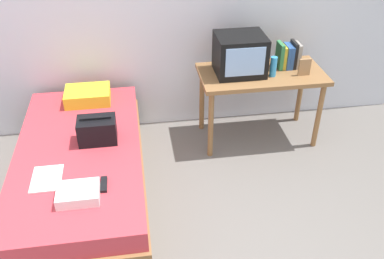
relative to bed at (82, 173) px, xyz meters
The scene contains 11 objects.
bed is the anchor object (origin of this frame).
desk 1.83m from the bed, 21.34° to the left, with size 1.16×0.60×0.72m.
tv 1.73m from the bed, 25.09° to the left, with size 0.44×0.39×0.36m.
water_bottle 1.91m from the bed, 17.96° to the left, with size 0.06×0.06×0.19m, color #3399DB.
book_row 2.15m from the bed, 20.56° to the left, with size 0.20×0.17×0.25m.
picture_frame 2.17m from the bed, 14.84° to the left, with size 0.11×0.02×0.16m, color #9E754C.
pillow 0.81m from the bed, 86.23° to the left, with size 0.41×0.31×0.12m, color yellow.
handbag 0.40m from the bed, 27.18° to the left, with size 0.30×0.20×0.23m.
magazine 0.47m from the bed, 119.05° to the right, with size 0.21×0.29×0.01m, color white.
remote_dark 0.59m from the bed, 65.94° to the right, with size 0.04×0.16×0.02m, color black.
folded_towel 0.65m from the bed, 85.16° to the right, with size 0.28×0.22×0.08m, color white.
Camera 1 is at (-0.53, -1.91, 2.47)m, focal length 39.93 mm.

